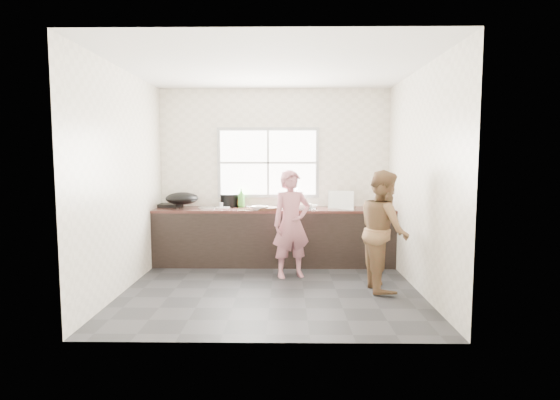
{
  "coord_description": "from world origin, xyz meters",
  "views": [
    {
      "loc": [
        0.18,
        -5.31,
        1.63
      ],
      "look_at": [
        0.1,
        0.65,
        1.05
      ],
      "focal_mm": 28.0,
      "sensor_mm": 36.0,
      "label": 1
    }
  ],
  "objects_px": {
    "person_side": "(384,230)",
    "plate_food": "(223,207)",
    "bowl_crabs": "(303,207)",
    "wok": "(182,198)",
    "burner": "(169,205)",
    "woman": "(291,227)",
    "cutting_board": "(267,208)",
    "bottle_brown_short": "(240,201)",
    "glass_jar": "(221,205)",
    "bowl_held": "(312,206)",
    "bottle_green": "(241,197)",
    "bottle_brown_tall": "(228,201)",
    "pot_lid_left": "(207,208)",
    "pot_lid_right": "(207,208)",
    "bowl_mince": "(260,208)",
    "black_pot": "(229,200)",
    "dish_rack": "(342,200)"
  },
  "relations": [
    {
      "from": "bottle_green",
      "to": "cutting_board",
      "type": "bearing_deg",
      "value": -36.91
    },
    {
      "from": "black_pot",
      "to": "dish_rack",
      "type": "distance_m",
      "value": 1.77
    },
    {
      "from": "person_side",
      "to": "wok",
      "type": "height_order",
      "value": "person_side"
    },
    {
      "from": "black_pot",
      "to": "plate_food",
      "type": "relative_size",
      "value": 1.27
    },
    {
      "from": "cutting_board",
      "to": "wok",
      "type": "xyz_separation_m",
      "value": [
        -1.3,
        0.13,
        0.13
      ]
    },
    {
      "from": "burner",
      "to": "pot_lid_left",
      "type": "xyz_separation_m",
      "value": [
        0.64,
        -0.25,
        -0.02
      ]
    },
    {
      "from": "glass_jar",
      "to": "burner",
      "type": "height_order",
      "value": "glass_jar"
    },
    {
      "from": "bowl_mince",
      "to": "bottle_green",
      "type": "height_order",
      "value": "bottle_green"
    },
    {
      "from": "cutting_board",
      "to": "bowl_held",
      "type": "xyz_separation_m",
      "value": [
        0.68,
        0.17,
        0.02
      ]
    },
    {
      "from": "cutting_board",
      "to": "bowl_held",
      "type": "distance_m",
      "value": 0.7
    },
    {
      "from": "dish_rack",
      "to": "bowl_mince",
      "type": "bearing_deg",
      "value": -157.14
    },
    {
      "from": "woman",
      "to": "bottle_green",
      "type": "xyz_separation_m",
      "value": [
        -0.77,
        0.89,
        0.33
      ]
    },
    {
      "from": "person_side",
      "to": "bowl_held",
      "type": "distance_m",
      "value": 1.54
    },
    {
      "from": "bottle_brown_tall",
      "to": "burner",
      "type": "height_order",
      "value": "bottle_brown_tall"
    },
    {
      "from": "bottle_green",
      "to": "pot_lid_left",
      "type": "bearing_deg",
      "value": -156.01
    },
    {
      "from": "pot_lid_left",
      "to": "person_side",
      "type": "bearing_deg",
      "value": -27.12
    },
    {
      "from": "bowl_crabs",
      "to": "plate_food",
      "type": "relative_size",
      "value": 1.02
    },
    {
      "from": "person_side",
      "to": "glass_jar",
      "type": "height_order",
      "value": "person_side"
    },
    {
      "from": "bottle_brown_tall",
      "to": "bowl_crabs",
      "type": "bearing_deg",
      "value": -16.25
    },
    {
      "from": "bowl_mince",
      "to": "burner",
      "type": "height_order",
      "value": "bowl_mince"
    },
    {
      "from": "glass_jar",
      "to": "wok",
      "type": "relative_size",
      "value": 0.18
    },
    {
      "from": "burner",
      "to": "bowl_crabs",
      "type": "bearing_deg",
      "value": -8.19
    },
    {
      "from": "bowl_crabs",
      "to": "dish_rack",
      "type": "relative_size",
      "value": 0.58
    },
    {
      "from": "woman",
      "to": "cutting_board",
      "type": "relative_size",
      "value": 3.71
    },
    {
      "from": "bottle_brown_tall",
      "to": "glass_jar",
      "type": "height_order",
      "value": "bottle_brown_tall"
    },
    {
      "from": "wok",
      "to": "bowl_mince",
      "type": "bearing_deg",
      "value": -9.04
    },
    {
      "from": "bowl_mince",
      "to": "plate_food",
      "type": "height_order",
      "value": "bowl_mince"
    },
    {
      "from": "cutting_board",
      "to": "bowl_held",
      "type": "height_order",
      "value": "bowl_held"
    },
    {
      "from": "woman",
      "to": "plate_food",
      "type": "distance_m",
      "value": 1.31
    },
    {
      "from": "bowl_crabs",
      "to": "wok",
      "type": "xyz_separation_m",
      "value": [
        -1.83,
        0.09,
        0.12
      ]
    },
    {
      "from": "black_pot",
      "to": "bottle_brown_short",
      "type": "height_order",
      "value": "black_pot"
    },
    {
      "from": "bottle_brown_short",
      "to": "bowl_mince",
      "type": "bearing_deg",
      "value": -53.27
    },
    {
      "from": "person_side",
      "to": "bottle_brown_short",
      "type": "bearing_deg",
      "value": 48.14
    },
    {
      "from": "bottle_brown_tall",
      "to": "glass_jar",
      "type": "xyz_separation_m",
      "value": [
        -0.08,
        -0.23,
        -0.05
      ]
    },
    {
      "from": "bowl_mince",
      "to": "bowl_crabs",
      "type": "height_order",
      "value": "bowl_crabs"
    },
    {
      "from": "bottle_brown_tall",
      "to": "pot_lid_right",
      "type": "xyz_separation_m",
      "value": [
        -0.31,
        -0.19,
        -0.09
      ]
    },
    {
      "from": "bowl_held",
      "to": "bottle_brown_short",
      "type": "height_order",
      "value": "bottle_brown_short"
    },
    {
      "from": "plate_food",
      "to": "bottle_green",
      "type": "bearing_deg",
      "value": 23.92
    },
    {
      "from": "plate_food",
      "to": "burner",
      "type": "bearing_deg",
      "value": 169.99
    },
    {
      "from": "pot_lid_left",
      "to": "pot_lid_right",
      "type": "xyz_separation_m",
      "value": [
        -0.03,
        0.1,
        0.0
      ]
    },
    {
      "from": "bowl_mince",
      "to": "plate_food",
      "type": "relative_size",
      "value": 1.13
    },
    {
      "from": "black_pot",
      "to": "wok",
      "type": "distance_m",
      "value": 0.73
    },
    {
      "from": "bowl_crabs",
      "to": "bowl_held",
      "type": "height_order",
      "value": "bowl_crabs"
    },
    {
      "from": "woman",
      "to": "wok",
      "type": "bearing_deg",
      "value": 138.12
    },
    {
      "from": "bowl_crabs",
      "to": "wok",
      "type": "relative_size",
      "value": 0.45
    },
    {
      "from": "glass_jar",
      "to": "dish_rack",
      "type": "bearing_deg",
      "value": -2.38
    },
    {
      "from": "cutting_board",
      "to": "burner",
      "type": "bearing_deg",
      "value": 167.54
    },
    {
      "from": "person_side",
      "to": "plate_food",
      "type": "distance_m",
      "value": 2.55
    },
    {
      "from": "person_side",
      "to": "bottle_brown_short",
      "type": "xyz_separation_m",
      "value": [
        -1.92,
        1.51,
        0.2
      ]
    },
    {
      "from": "person_side",
      "to": "plate_food",
      "type": "bearing_deg",
      "value": 55.01
    }
  ]
}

